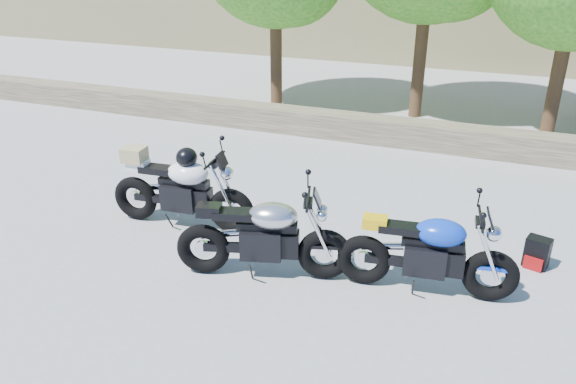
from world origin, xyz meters
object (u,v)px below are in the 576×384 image
(silver_bike, at_px, (264,238))
(white_bike, at_px, (180,188))
(backpack, at_px, (537,253))
(blue_bike, at_px, (428,254))

(silver_bike, relative_size, white_bike, 0.97)
(silver_bike, xyz_separation_m, white_bike, (-1.62, 0.78, 0.06))
(white_bike, bearing_deg, backpack, 2.63)
(silver_bike, distance_m, white_bike, 1.80)
(silver_bike, distance_m, blue_bike, 1.91)
(silver_bike, bearing_deg, white_bike, 138.06)
(silver_bike, height_order, blue_bike, silver_bike)
(backpack, bearing_deg, silver_bike, -139.23)
(silver_bike, bearing_deg, blue_bike, -5.43)
(white_bike, xyz_separation_m, backpack, (4.71, 0.63, -0.40))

